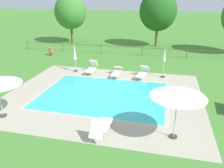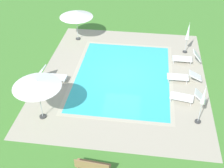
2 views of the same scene
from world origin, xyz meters
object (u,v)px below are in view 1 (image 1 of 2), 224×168
object	(u,v)px
sun_lounger_north_mid	(92,68)
patio_umbrella_closed_row_west	(75,54)
sun_lounger_north_end	(102,126)
tree_west_mid	(70,12)
sun_lounger_north_far	(142,73)
patio_umbrella_closed_row_mid_west	(164,58)
tree_centre	(158,11)
terracotta_urn_near_fence	(51,51)
sun_lounger_north_near_steps	(117,72)
patio_umbrella_open_foreground	(178,93)

from	to	relation	value
sun_lounger_north_mid	patio_umbrella_closed_row_west	distance (m)	1.81
sun_lounger_north_end	tree_west_mid	world-z (taller)	tree_west_mid
sun_lounger_north_mid	sun_lounger_north_end	world-z (taller)	sun_lounger_north_end
sun_lounger_north_far	sun_lounger_north_end	size ratio (longest dim) A/B	1.08
patio_umbrella_closed_row_west	sun_lounger_north_far	bearing A→B (deg)	-2.92
patio_umbrella_closed_row_mid_west	tree_centre	bearing A→B (deg)	96.03
terracotta_urn_near_fence	tree_west_mid	xyz separation A→B (m)	(-0.48, 6.84, 3.48)
sun_lounger_north_near_steps	tree_centre	xyz separation A→B (m)	(2.37, 11.96, 3.86)
tree_centre	tree_west_mid	bearing A→B (deg)	-178.14
tree_centre	terracotta_urn_near_fence	bearing A→B (deg)	-145.50
sun_lounger_north_far	patio_umbrella_open_foreground	xyz separation A→B (m)	(2.27, -7.62, 1.81)
tree_west_mid	tree_centre	xyz separation A→B (m)	(10.95, 0.36, 0.29)
patio_umbrella_closed_row_mid_west	sun_lounger_north_far	bearing A→B (deg)	-162.45
patio_umbrella_closed_row_west	tree_west_mid	size ratio (longest dim) A/B	0.38
sun_lounger_north_mid	patio_umbrella_open_foreground	world-z (taller)	patio_umbrella_open_foreground
tree_centre	patio_umbrella_closed_row_west	bearing A→B (deg)	-117.38
sun_lounger_north_far	terracotta_urn_near_fence	xyz separation A→B (m)	(-10.12, 4.65, 0.06)
sun_lounger_north_mid	sun_lounger_north_end	bearing A→B (deg)	-68.93
patio_umbrella_closed_row_west	terracotta_urn_near_fence	world-z (taller)	patio_umbrella_closed_row_west
sun_lounger_north_mid	sun_lounger_north_far	xyz separation A→B (m)	(4.21, -0.25, -0.01)
terracotta_urn_near_fence	tree_centre	xyz separation A→B (m)	(10.47, 7.20, 3.77)
terracotta_urn_near_fence	tree_west_mid	distance (m)	7.69
sun_lounger_north_far	sun_lounger_north_end	world-z (taller)	sun_lounger_north_end
patio_umbrella_open_foreground	patio_umbrella_closed_row_mid_west	world-z (taller)	patio_umbrella_open_foreground
tree_centre	patio_umbrella_open_foreground	bearing A→B (deg)	-84.39
sun_lounger_north_mid	patio_umbrella_closed_row_mid_west	size ratio (longest dim) A/B	0.79
tree_centre	sun_lounger_north_near_steps	bearing A→B (deg)	-101.19
sun_lounger_north_mid	patio_umbrella_open_foreground	bearing A→B (deg)	-50.55
sun_lounger_north_mid	terracotta_urn_near_fence	size ratio (longest dim) A/B	2.26
tree_west_mid	sun_lounger_north_near_steps	bearing A→B (deg)	-53.50
sun_lounger_north_mid	tree_centre	world-z (taller)	tree_centre
patio_umbrella_closed_row_mid_west	sun_lounger_north_end	bearing A→B (deg)	-106.49
terracotta_urn_near_fence	tree_west_mid	world-z (taller)	tree_west_mid
tree_west_mid	sun_lounger_north_end	bearing A→B (deg)	-63.89
patio_umbrella_closed_row_mid_west	patio_umbrella_closed_row_west	bearing A→B (deg)	-178.37
sun_lounger_north_far	patio_umbrella_closed_row_west	xyz separation A→B (m)	(-5.63, 0.29, 1.13)
sun_lounger_north_end	terracotta_urn_near_fence	xyz separation A→B (m)	(-9.13, 12.75, 0.05)
terracotta_urn_near_fence	sun_lounger_north_far	bearing A→B (deg)	-24.69
sun_lounger_north_end	terracotta_urn_near_fence	bearing A→B (deg)	125.59
sun_lounger_north_mid	tree_west_mid	world-z (taller)	tree_west_mid
patio_umbrella_closed_row_mid_west	tree_centre	size ratio (longest dim) A/B	0.36
sun_lounger_north_far	terracotta_urn_near_fence	world-z (taller)	sun_lounger_north_far
sun_lounger_north_mid	sun_lounger_north_far	distance (m)	4.21
sun_lounger_north_far	tree_centre	size ratio (longest dim) A/B	0.31
tree_west_mid	sun_lounger_north_far	bearing A→B (deg)	-47.33
tree_west_mid	terracotta_urn_near_fence	bearing A→B (deg)	-86.01
sun_lounger_north_near_steps	terracotta_urn_near_fence	world-z (taller)	terracotta_urn_near_fence
sun_lounger_north_far	patio_umbrella_closed_row_west	world-z (taller)	patio_umbrella_closed_row_west
patio_umbrella_closed_row_west	tree_centre	world-z (taller)	tree_centre
sun_lounger_north_near_steps	sun_lounger_north_end	distance (m)	8.06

